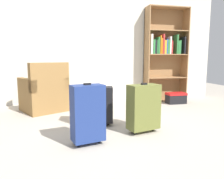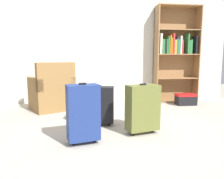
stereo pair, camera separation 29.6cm
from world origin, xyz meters
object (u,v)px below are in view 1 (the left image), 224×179
storage_box (176,98)px  suitcase_olive (144,107)px  mug (72,106)px  bookshelf (164,52)px  armchair (44,94)px  suitcase_black (97,105)px  suitcase_navy_blue (88,113)px

storage_box → suitcase_olive: 2.11m
storage_box → mug: bearing=179.7°
bookshelf → mug: (-2.13, -0.42, -1.06)m
bookshelf → storage_box: bookshelf is taller
mug → suitcase_olive: suitcase_olive is taller
bookshelf → storage_box: 1.08m
armchair → mug: armchair is taller
bookshelf → armchair: bearing=-169.2°
suitcase_olive → storage_box: bearing=49.2°
storage_box → suitcase_black: size_ratio=0.70×
bookshelf → suitcase_black: bearing=-139.2°
armchair → suitcase_olive: 2.03m
bookshelf → mug: 2.42m
armchair → suitcase_navy_blue: 1.85m
armchair → suitcase_black: armchair is taller
armchair → suitcase_black: 1.34m
suitcase_black → suitcase_navy_blue: bearing=-107.7°
bookshelf → suitcase_black: 2.54m
suitcase_navy_blue → mug: bearing=93.0°
storage_box → suitcase_olive: (-1.37, -1.59, 0.22)m
armchair → suitcase_navy_blue: bearing=-71.3°
bookshelf → storage_box: (0.09, -0.43, -0.99)m
mug → suitcase_olive: size_ratio=0.18×
armchair → storage_box: size_ratio=2.30×
suitcase_olive → suitcase_black: 0.70m
suitcase_black → suitcase_navy_blue: size_ratio=0.83×
bookshelf → suitcase_olive: bearing=-122.3°
storage_box → suitcase_black: (-1.91, -1.14, 0.18)m
storage_box → suitcase_olive: size_ratio=0.63×
suitcase_black → bookshelf: bearing=40.8°
bookshelf → suitcase_olive: (-1.28, -2.02, -0.77)m
storage_box → suitcase_navy_blue: 2.82m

